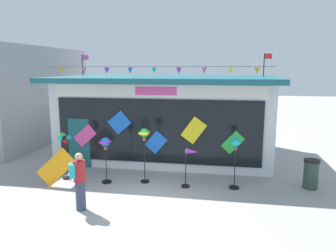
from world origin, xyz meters
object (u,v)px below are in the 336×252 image
(wind_spinner_center_left, at_px, (144,140))
(wind_spinner_right, at_px, (235,151))
(wind_spinner_far_left, at_px, (65,146))
(display_kite_on_ground, at_px, (56,167))
(wind_spinner_center_right, at_px, (190,160))
(trash_bin, at_px, (311,174))
(person_near_camera, at_px, (79,180))
(wind_spinner_left, at_px, (106,148))
(kite_shop_building, at_px, (168,115))

(wind_spinner_center_left, xyz_separation_m, wind_spinner_right, (3.11, -0.04, -0.25))
(wind_spinner_far_left, distance_m, wind_spinner_center_left, 2.94)
(display_kite_on_ground, bearing_deg, wind_spinner_right, 7.78)
(wind_spinner_center_right, relative_size, trash_bin, 1.36)
(wind_spinner_far_left, distance_m, person_near_camera, 2.91)
(wind_spinner_far_left, distance_m, trash_bin, 8.61)
(wind_spinner_left, relative_size, trash_bin, 1.65)
(wind_spinner_left, height_order, trash_bin, wind_spinner_left)
(wind_spinner_left, height_order, person_near_camera, person_near_camera)
(wind_spinner_center_left, relative_size, wind_spinner_center_right, 1.44)
(kite_shop_building, bearing_deg, wind_spinner_far_left, -126.28)
(wind_spinner_left, distance_m, trash_bin, 7.04)
(trash_bin, bearing_deg, wind_spinner_left, -174.34)
(display_kite_on_ground, bearing_deg, wind_spinner_center_right, 8.35)
(person_near_camera, bearing_deg, wind_spinner_far_left, 7.42)
(wind_spinner_right, height_order, display_kite_on_ground, wind_spinner_right)
(wind_spinner_left, relative_size, wind_spinner_right, 0.94)
(kite_shop_building, relative_size, wind_spinner_center_right, 6.86)
(wind_spinner_left, bearing_deg, wind_spinner_center_right, 1.50)
(wind_spinner_far_left, distance_m, display_kite_on_ground, 0.92)
(kite_shop_building, height_order, trash_bin, kite_shop_building)
(kite_shop_building, xyz_separation_m, wind_spinner_right, (2.97, -4.05, -0.55))
(wind_spinner_center_left, bearing_deg, kite_shop_building, 88.02)
(wind_spinner_center_left, distance_m, display_kite_on_ground, 3.15)
(wind_spinner_center_left, bearing_deg, wind_spinner_right, -0.74)
(kite_shop_building, bearing_deg, wind_spinner_center_left, -91.98)
(wind_spinner_far_left, height_order, wind_spinner_center_left, wind_spinner_center_left)
(wind_spinner_left, bearing_deg, wind_spinner_far_left, 175.64)
(trash_bin, bearing_deg, person_near_camera, -157.00)
(kite_shop_building, distance_m, wind_spinner_far_left, 5.20)
(wind_spinner_center_left, bearing_deg, wind_spinner_far_left, -177.01)
(kite_shop_building, xyz_separation_m, wind_spinner_left, (-1.47, -4.29, -0.58))
(kite_shop_building, height_order, display_kite_on_ground, kite_shop_building)
(wind_spinner_center_right, bearing_deg, wind_spinner_center_left, 173.10)
(trash_bin, bearing_deg, wind_spinner_far_left, -176.20)
(wind_spinner_center_left, relative_size, trash_bin, 1.96)
(wind_spinner_left, relative_size, wind_spinner_center_right, 1.21)
(wind_spinner_center_right, xyz_separation_m, person_near_camera, (-2.89, -2.32, -0.08))
(kite_shop_building, height_order, wind_spinner_center_right, kite_shop_building)
(wind_spinner_center_left, distance_m, wind_spinner_right, 3.12)
(wind_spinner_far_left, distance_m, wind_spinner_left, 1.60)
(wind_spinner_right, relative_size, trash_bin, 1.75)
(kite_shop_building, height_order, wind_spinner_center_left, kite_shop_building)
(kite_shop_building, bearing_deg, wind_spinner_left, -108.87)
(wind_spinner_left, height_order, wind_spinner_center_left, wind_spinner_center_left)
(kite_shop_building, xyz_separation_m, trash_bin, (5.50, -3.60, -1.33))
(trash_bin, xyz_separation_m, display_kite_on_ground, (-8.53, -1.28, 0.16))
(wind_spinner_center_right, distance_m, trash_bin, 4.08)
(wind_spinner_left, bearing_deg, display_kite_on_ground, -159.51)
(wind_spinner_far_left, relative_size, wind_spinner_center_left, 0.90)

